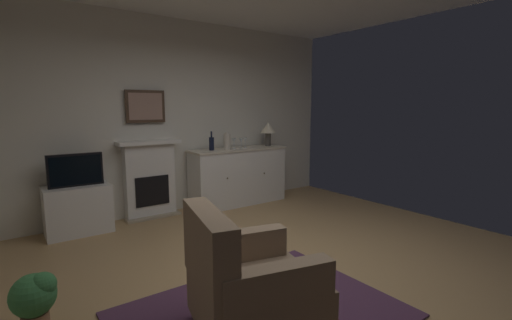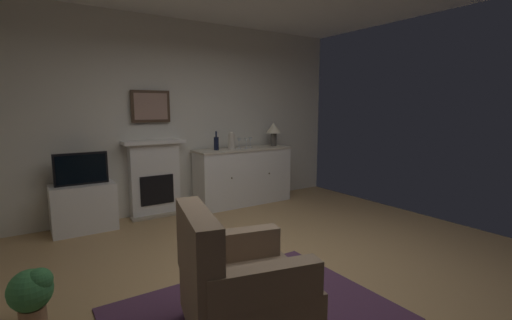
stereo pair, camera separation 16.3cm
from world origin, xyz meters
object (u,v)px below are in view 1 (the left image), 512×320
at_px(fireplace_unit, 150,179).
at_px(wine_bottle, 212,143).
at_px(wine_glass_left, 234,141).
at_px(armchair, 248,285).
at_px(tv_cabinet, 78,210).
at_px(table_lamp, 268,129).
at_px(potted_plant_fern, 35,297).
at_px(wine_glass_center, 241,141).
at_px(framed_picture, 145,106).
at_px(tv_set, 76,170).
at_px(wine_glass_right, 245,140).
at_px(sideboard_cabinet, 238,176).
at_px(vase_decorative, 227,141).

bearing_deg(fireplace_unit, wine_bottle, -10.28).
height_order(wine_glass_left, armchair, wine_glass_left).
xyz_separation_m(wine_glass_left, tv_cabinet, (-2.29, 0.02, -0.73)).
xyz_separation_m(table_lamp, potted_plant_fern, (-3.59, -1.97, -0.93)).
xyz_separation_m(wine_glass_center, armchair, (-1.86, -2.86, -0.65)).
height_order(framed_picture, wine_bottle, framed_picture).
relative_size(wine_glass_center, armchair, 0.17).
distance_m(table_lamp, tv_cabinet, 3.10).
height_order(table_lamp, armchair, table_lamp).
bearing_deg(framed_picture, tv_set, -166.69).
distance_m(wine_glass_center, wine_glass_right, 0.12).
distance_m(wine_bottle, potted_plant_fern, 3.29).
relative_size(wine_glass_left, tv_set, 0.27).
relative_size(fireplace_unit, tv_cabinet, 1.47).
height_order(wine_glass_left, potted_plant_fern, wine_glass_left).
bearing_deg(wine_glass_center, wine_bottle, 174.15).
bearing_deg(potted_plant_fern, tv_set, 72.60).
bearing_deg(fireplace_unit, armchair, -97.96).
height_order(wine_glass_center, potted_plant_fern, wine_glass_center).
xyz_separation_m(sideboard_cabinet, potted_plant_fern, (-2.99, -1.97, -0.20)).
bearing_deg(tv_cabinet, vase_decorative, -1.75).
bearing_deg(vase_decorative, tv_cabinet, 178.25).
relative_size(framed_picture, wine_glass_left, 3.33).
height_order(wine_glass_center, tv_cabinet, wine_glass_center).
relative_size(wine_bottle, armchair, 0.30).
xyz_separation_m(sideboard_cabinet, wine_glass_right, (0.14, 0.01, 0.58)).
distance_m(sideboard_cabinet, potted_plant_fern, 3.59).
bearing_deg(tv_set, sideboard_cabinet, 0.20).
xyz_separation_m(wine_glass_left, tv_set, (-2.29, -0.01, -0.23)).
height_order(wine_bottle, tv_set, wine_bottle).
xyz_separation_m(vase_decorative, armchair, (-1.59, -2.85, -0.67)).
bearing_deg(framed_picture, table_lamp, -6.35).
xyz_separation_m(fireplace_unit, potted_plant_fern, (-1.59, -2.15, -0.29)).
height_order(framed_picture, vase_decorative, framed_picture).
xyz_separation_m(framed_picture, sideboard_cabinet, (1.39, -0.22, -1.12)).
relative_size(framed_picture, tv_cabinet, 0.73).
distance_m(framed_picture, vase_decorative, 1.30).
height_order(wine_bottle, armchair, wine_bottle).
height_order(wine_glass_left, vase_decorative, vase_decorative).
distance_m(sideboard_cabinet, tv_set, 2.40).
xyz_separation_m(table_lamp, vase_decorative, (-0.84, -0.05, -0.14)).
bearing_deg(vase_decorative, wine_glass_center, 1.86).
relative_size(wine_glass_center, potted_plant_fern, 0.38).
xyz_separation_m(framed_picture, armchair, (-0.43, -3.12, -1.19)).
height_order(wine_glass_left, wine_glass_right, same).
bearing_deg(framed_picture, wine_glass_right, -7.89).
bearing_deg(sideboard_cabinet, tv_cabinet, 179.64).
bearing_deg(sideboard_cabinet, potted_plant_fern, -146.52).
height_order(potted_plant_fern, armchair, armchair).
bearing_deg(wine_bottle, wine_glass_left, -1.76).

